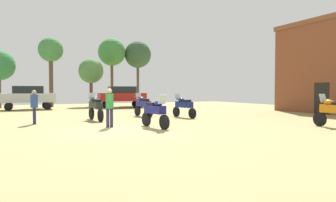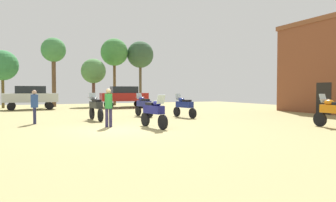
% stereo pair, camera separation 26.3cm
% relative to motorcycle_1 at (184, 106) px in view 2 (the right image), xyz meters
% --- Properties ---
extents(ground_plane, '(44.00, 52.00, 0.02)m').
position_rel_motorcycle_1_xyz_m(ground_plane, '(-5.15, -4.17, -0.72)').
color(ground_plane, '#988B57').
extents(motorcycle_1, '(0.69, 2.19, 1.44)m').
position_rel_motorcycle_1_xyz_m(motorcycle_1, '(0.00, 0.00, 0.00)').
color(motorcycle_1, black).
rests_on(motorcycle_1, ground).
extents(motorcycle_4, '(0.67, 2.15, 1.47)m').
position_rel_motorcycle_1_xyz_m(motorcycle_4, '(-2.00, 1.67, 0.01)').
color(motorcycle_4, black).
rests_on(motorcycle_4, ground).
extents(motorcycle_6, '(0.67, 2.13, 1.47)m').
position_rel_motorcycle_1_xyz_m(motorcycle_6, '(-3.58, -4.07, 0.01)').
color(motorcycle_6, black).
rests_on(motorcycle_6, ground).
extents(motorcycle_7, '(0.62, 2.19, 1.49)m').
position_rel_motorcycle_1_xyz_m(motorcycle_7, '(3.53, -7.42, 0.02)').
color(motorcycle_7, black).
rests_on(motorcycle_7, ground).
extents(motorcycle_8, '(0.62, 2.25, 1.51)m').
position_rel_motorcycle_1_xyz_m(motorcycle_8, '(-5.24, 0.42, 0.03)').
color(motorcycle_8, black).
rests_on(motorcycle_8, ground).
extents(car_1, '(4.41, 2.08, 2.00)m').
position_rel_motorcycle_1_xyz_m(car_1, '(-0.43, 11.51, 0.46)').
color(car_1, black).
rests_on(car_1, ground).
extents(car_3, '(4.33, 1.87, 2.00)m').
position_rel_motorcycle_1_xyz_m(car_3, '(-8.45, 12.07, 0.46)').
color(car_3, black).
rests_on(car_3, ground).
extents(person_2, '(0.35, 0.35, 1.66)m').
position_rel_motorcycle_1_xyz_m(person_2, '(-8.34, -0.23, 0.26)').
color(person_2, '#24274F').
rests_on(person_2, ground).
extents(person_3, '(0.38, 0.38, 1.73)m').
position_rel_motorcycle_1_xyz_m(person_3, '(-5.33, -3.00, 0.30)').
color(person_3, '#2E294E').
rests_on(person_3, ground).
extents(tree_3, '(2.38, 2.38, 6.83)m').
position_rel_motorcycle_1_xyz_m(tree_3, '(-6.29, 16.02, 4.76)').
color(tree_3, brown).
rests_on(tree_3, ground).
extents(tree_4, '(2.78, 2.78, 5.33)m').
position_rel_motorcycle_1_xyz_m(tree_4, '(-10.75, 15.62, 3.21)').
color(tree_4, brown).
rests_on(tree_4, ground).
extents(tree_5, '(2.50, 2.50, 4.85)m').
position_rel_motorcycle_1_xyz_m(tree_5, '(-2.54, 15.29, 2.85)').
color(tree_5, brown).
rests_on(tree_5, ground).
extents(tree_6, '(2.99, 2.99, 7.18)m').
position_rel_motorcycle_1_xyz_m(tree_6, '(3.00, 16.75, 4.92)').
color(tree_6, brown).
rests_on(tree_6, ground).
extents(tree_8, '(2.99, 2.99, 7.32)m').
position_rel_motorcycle_1_xyz_m(tree_8, '(0.08, 16.99, 5.06)').
color(tree_8, brown).
rests_on(tree_8, ground).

